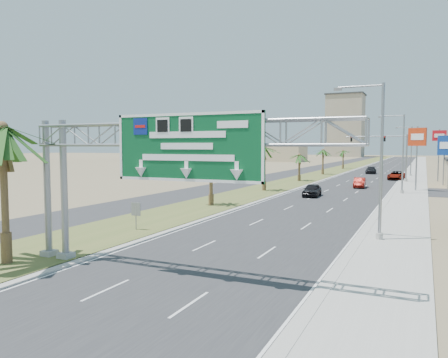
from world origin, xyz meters
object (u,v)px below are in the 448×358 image
car_left_lane (312,190)px  pole_sign_red_far (439,140)px  car_far (371,170)px  pole_sign_blue (444,147)px  car_right_lane (397,176)px  pole_sign_red_near (417,140)px  signal_mast (394,153)px  car_mid_lane (360,183)px  palm_near (2,128)px  sign_gantry (162,146)px

car_left_lane → pole_sign_red_far: pole_sign_red_far is taller
car_left_lane → car_far: size_ratio=0.87×
pole_sign_blue → car_right_lane: bearing=130.3°
pole_sign_blue → pole_sign_red_far: pole_sign_red_far is taller
pole_sign_red_near → car_right_lane: bearing=100.0°
signal_mast → pole_sign_blue: bearing=-27.6°
car_mid_lane → pole_sign_blue: size_ratio=0.56×
palm_near → car_left_lane: (7.02, 36.49, -6.16)m
signal_mast → pole_sign_red_near: (3.83, -15.26, 1.95)m
palm_near → car_right_lane: size_ratio=1.50×
signal_mast → pole_sign_red_far: size_ratio=1.15×
car_mid_lane → pole_sign_red_far: size_ratio=0.49×
signal_mast → pole_sign_red_near: size_ratio=1.18×
palm_near → car_far: bearing=84.2°
palm_near → pole_sign_red_near: pole_sign_red_near is taller
car_far → car_right_lane: bearing=-72.1°
car_left_lane → pole_sign_red_near: bearing=44.5°
pole_sign_red_far → pole_sign_blue: bearing=-86.1°
car_left_lane → pole_sign_blue: 28.31m
palm_near → pole_sign_red_far: 71.44m
palm_near → car_right_lane: 70.36m
car_right_lane → pole_sign_red_far: 9.17m
palm_near → sign_gantry: bearing=13.3°
signal_mast → car_mid_lane: (-3.67, -13.60, -4.12)m
pole_sign_red_near → sign_gantry: bearing=-102.1°
sign_gantry → pole_sign_red_near: size_ratio=1.93×
palm_near → car_far: 85.43m
signal_mast → car_far: size_ratio=1.97×
car_left_lane → signal_mast: bearing=71.9°
sign_gantry → car_far: (0.45, 82.85, -5.30)m
sign_gantry → pole_sign_red_near: pole_sign_red_near is taller
palm_near → car_far: (8.59, 84.78, -6.18)m
car_right_lane → pole_sign_red_far: (6.65, -0.35, 6.31)m
sign_gantry → car_mid_lane: (2.56, 48.45, -5.33)m
car_left_lane → car_far: (1.56, 48.28, -0.02)m
car_right_lane → car_far: bearing=115.6°
signal_mast → car_far: bearing=105.5°
pole_sign_red_near → car_left_lane: bearing=-132.5°
pole_sign_red_near → pole_sign_blue: (3.70, 11.33, -0.96)m
sign_gantry → palm_near: size_ratio=2.01×
pole_sign_red_near → pole_sign_red_far: bearing=80.8°
sign_gantry → car_right_lane: bearing=84.4°
car_far → pole_sign_red_near: pole_sign_red_near is taller
car_left_lane → car_right_lane: (7.68, 32.03, 0.00)m
car_left_lane → car_mid_lane: 14.36m
sign_gantry → pole_sign_blue: 59.72m
pole_sign_blue → pole_sign_red_far: (-0.55, 8.14, 1.24)m
car_mid_lane → sign_gantry: bearing=-96.8°
signal_mast → car_right_lane: signal_mast is taller
car_mid_lane → car_right_lane: 18.59m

